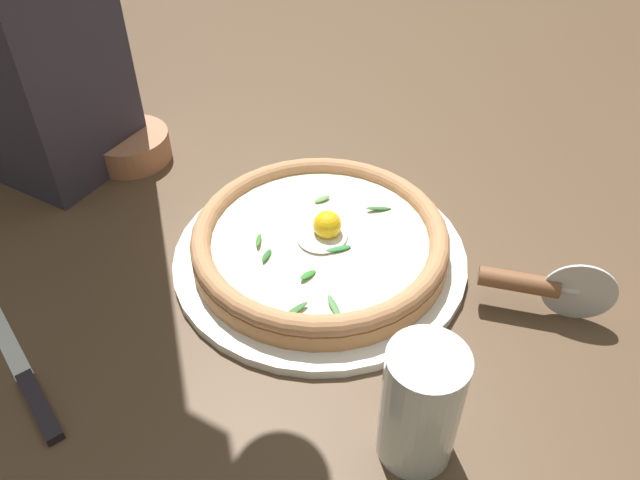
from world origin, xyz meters
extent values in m
cube|color=brown|center=(0.00, 0.00, -0.01)|extent=(2.40, 2.40, 0.03)
cylinder|color=white|center=(0.04, -0.03, 0.01)|extent=(0.35, 0.35, 0.01)
cylinder|color=tan|center=(0.04, -0.03, 0.02)|extent=(0.31, 0.31, 0.02)
torus|color=tan|center=(0.04, -0.03, 0.04)|extent=(0.31, 0.31, 0.02)
cylinder|color=#F7EFCC|center=(0.04, -0.03, 0.04)|extent=(0.26, 0.26, 0.00)
ellipsoid|color=white|center=(0.04, -0.02, 0.04)|extent=(0.07, 0.06, 0.01)
sphere|color=yellow|center=(0.03, -0.02, 0.05)|extent=(0.03, 0.03, 0.03)
ellipsoid|color=#2C6B2C|center=(0.09, -0.08, 0.04)|extent=(0.02, 0.01, 0.01)
ellipsoid|color=#50894B|center=(0.15, 0.02, 0.04)|extent=(0.03, 0.03, 0.01)
ellipsoid|color=#336A32|center=(-0.03, 0.03, 0.04)|extent=(0.02, 0.03, 0.01)
ellipsoid|color=#2C7B3E|center=(0.06, 0.00, 0.04)|extent=(0.02, 0.03, 0.00)
ellipsoid|color=#306A2E|center=(0.16, -0.02, 0.04)|extent=(0.03, 0.03, 0.01)
ellipsoid|color=#60934E|center=(-0.03, -0.04, 0.04)|extent=(0.02, 0.02, 0.01)
ellipsoid|color=#31812A|center=(0.11, -0.02, 0.04)|extent=(0.03, 0.02, 0.01)
ellipsoid|color=#3F7827|center=(0.07, -0.09, 0.04)|extent=(0.03, 0.01, 0.01)
cylinder|color=#B77754|center=(-0.11, -0.35, 0.02)|extent=(0.11, 0.11, 0.04)
cylinder|color=silver|center=(0.06, 0.27, 0.04)|extent=(0.00, 0.08, 0.08)
cylinder|color=silver|center=(0.06, 0.26, 0.04)|extent=(0.01, 0.02, 0.01)
cylinder|color=brown|center=(0.06, 0.20, 0.04)|extent=(0.02, 0.09, 0.02)
cube|color=silver|center=(0.24, -0.33, 0.00)|extent=(0.11, 0.13, 0.00)
cube|color=black|center=(0.31, -0.24, 0.01)|extent=(0.07, 0.08, 0.01)
cylinder|color=silver|center=(0.26, 0.12, 0.07)|extent=(0.07, 0.07, 0.13)
cylinder|color=#DCD682|center=(0.26, 0.12, 0.03)|extent=(0.06, 0.06, 0.05)
camera|label=1|loc=(0.58, 0.11, 0.53)|focal=35.45mm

